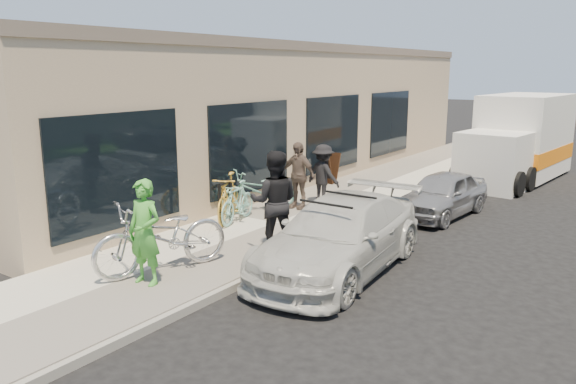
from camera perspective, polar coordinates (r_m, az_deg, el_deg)
The scene contains 17 objects.
ground at distance 9.13m, azimuth -2.30°, elevation -10.07°, with size 120.00×120.00×0.00m, color black.
sidewalk at distance 12.51m, azimuth -1.27°, elevation -3.45°, with size 3.00×34.00×0.15m, color #BBB7A8.
curb at distance 11.70m, azimuth 4.89°, elevation -4.67°, with size 0.12×34.00×0.13m, color gray.
storefront at distance 18.03m, azimuth -0.21°, elevation 8.04°, with size 3.60×20.00×4.22m.
bike_rack at distance 12.28m, azimuth -6.41°, elevation -0.65°, with size 0.27×0.65×0.97m.
sandwich_board at distance 16.75m, azimuth 4.01°, elevation 2.46°, with size 0.64×0.65×0.90m.
sedan_white at distance 9.85m, azimuth 5.25°, elevation -4.46°, with size 2.09×4.52×1.32m.
sedan_silver at distance 14.01m, azimuth 15.36°, elevation -0.21°, with size 1.27×3.17×1.08m, color gray.
moving_truck at distance 19.47m, azimuth 22.41°, elevation 4.68°, with size 2.51×5.62×2.69m.
tandem_bike at distance 9.58m, azimuth -12.67°, elevation -4.42°, with size 0.82×2.35×1.23m, color silver.
woman_rider at distance 9.06m, azimuth -14.35°, elevation -3.99°, with size 0.61×0.40×1.68m, color green.
man_standing at distance 10.32m, azimuth -1.40°, elevation -0.99°, with size 0.92×0.72×1.90m, color black.
cruiser_bike_a at distance 12.50m, azimuth -5.14°, elevation -1.02°, with size 0.42×1.50×0.90m, color #7EBDAE.
cruiser_bike_b at distance 13.38m, azimuth -2.90°, elevation 0.18°, with size 0.68×1.95×1.02m, color #7EBDAE.
cruiser_bike_c at distance 12.61m, azimuth -6.09°, elevation -0.56°, with size 0.50×1.76×1.06m, color gold.
bystander_a at distance 14.09m, azimuth 3.58°, elevation 1.79°, with size 0.97×0.56×1.51m, color black.
bystander_b at distance 13.62m, azimuth 1.01°, elevation 1.72°, with size 0.96×0.40×1.63m, color brown.
Camera 1 is at (5.13, -6.69, 3.48)m, focal length 35.00 mm.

